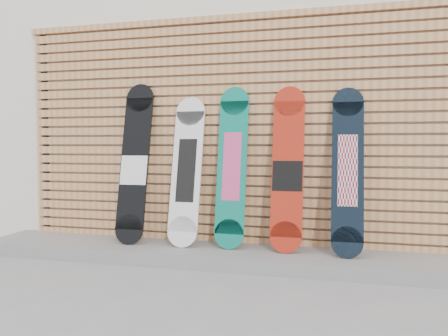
{
  "coord_description": "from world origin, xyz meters",
  "views": [
    {
      "loc": [
        0.86,
        -3.13,
        1.06
      ],
      "look_at": [
        -0.12,
        0.75,
        0.85
      ],
      "focal_mm": 35.0,
      "sensor_mm": 36.0,
      "label": 1
    }
  ],
  "objects": [
    {
      "name": "ground",
      "position": [
        0.0,
        0.0,
        0.0
      ],
      "size": [
        80.0,
        80.0,
        0.0
      ],
      "primitive_type": "plane",
      "color": "gray",
      "rests_on": "ground"
    },
    {
      "name": "snowboard_1",
      "position": [
        -0.49,
        0.77,
        0.82
      ],
      "size": [
        0.29,
        0.34,
        1.41
      ],
      "color": "white",
      "rests_on": "concrete_step"
    },
    {
      "name": "snowboard_3",
      "position": [
        0.46,
        0.78,
        0.85
      ],
      "size": [
        0.28,
        0.33,
        1.48
      ],
      "color": "#AE2312",
      "rests_on": "concrete_step"
    },
    {
      "name": "snowboard_0",
      "position": [
        -1.02,
        0.77,
        0.88
      ],
      "size": [
        0.29,
        0.35,
        1.55
      ],
      "color": "black",
      "rests_on": "concrete_step"
    },
    {
      "name": "building",
      "position": [
        0.5,
        3.5,
        1.8
      ],
      "size": [
        12.0,
        5.0,
        3.6
      ],
      "primitive_type": "cube",
      "color": "silver",
      "rests_on": "ground"
    },
    {
      "name": "snowboard_4",
      "position": [
        0.98,
        0.76,
        0.84
      ],
      "size": [
        0.27,
        0.38,
        1.45
      ],
      "color": "black",
      "rests_on": "concrete_step"
    },
    {
      "name": "concrete_step",
      "position": [
        -0.15,
        0.68,
        0.06
      ],
      "size": [
        4.6,
        0.7,
        0.12
      ],
      "primitive_type": "cube",
      "color": "gray",
      "rests_on": "ground"
    },
    {
      "name": "snowboard_2",
      "position": [
        -0.05,
        0.79,
        0.86
      ],
      "size": [
        0.27,
        0.3,
        1.49
      ],
      "color": "#0C7663",
      "rests_on": "concrete_step"
    },
    {
      "name": "slat_wall",
      "position": [
        -0.15,
        0.97,
        1.21
      ],
      "size": [
        4.26,
        0.08,
        2.29
      ],
      "color": "tan",
      "rests_on": "ground"
    }
  ]
}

